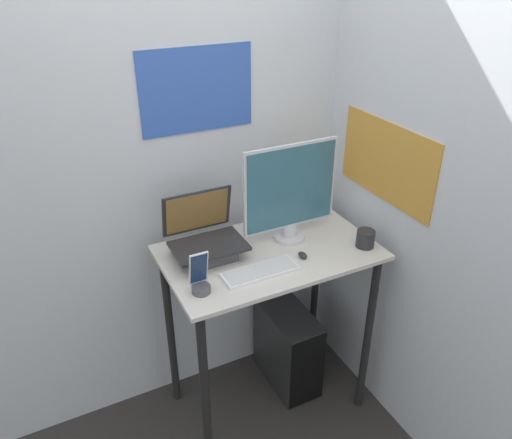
{
  "coord_description": "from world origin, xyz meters",
  "views": [
    {
      "loc": [
        -0.92,
        -1.4,
        2.2
      ],
      "look_at": [
        -0.07,
        0.29,
        1.16
      ],
      "focal_mm": 35.0,
      "sensor_mm": 36.0,
      "label": 1
    }
  ],
  "objects_px": {
    "monitor": "(290,194)",
    "mouse": "(303,255)",
    "keyboard": "(260,271)",
    "computer_tower": "(288,347)",
    "cell_phone": "(200,281)",
    "laptop": "(206,242)"
  },
  "relations": [
    {
      "from": "cell_phone",
      "to": "mouse",
      "type": "bearing_deg",
      "value": 3.4
    },
    {
      "from": "computer_tower",
      "to": "keyboard",
      "type": "bearing_deg",
      "value": -141.35
    },
    {
      "from": "cell_phone",
      "to": "computer_tower",
      "type": "relative_size",
      "value": 0.39
    },
    {
      "from": "monitor",
      "to": "keyboard",
      "type": "height_order",
      "value": "monitor"
    },
    {
      "from": "mouse",
      "to": "computer_tower",
      "type": "height_order",
      "value": "mouse"
    },
    {
      "from": "cell_phone",
      "to": "laptop",
      "type": "bearing_deg",
      "value": 62.66
    },
    {
      "from": "mouse",
      "to": "cell_phone",
      "type": "xyz_separation_m",
      "value": [
        -0.5,
        -0.03,
        0.04
      ]
    },
    {
      "from": "laptop",
      "to": "monitor",
      "type": "distance_m",
      "value": 0.44
    },
    {
      "from": "keyboard",
      "to": "mouse",
      "type": "bearing_deg",
      "value": 6.11
    },
    {
      "from": "cell_phone",
      "to": "computer_tower",
      "type": "bearing_deg",
      "value": 22.99
    },
    {
      "from": "mouse",
      "to": "cell_phone",
      "type": "relative_size",
      "value": 0.29
    },
    {
      "from": "laptop",
      "to": "monitor",
      "type": "relative_size",
      "value": 0.68
    },
    {
      "from": "keyboard",
      "to": "cell_phone",
      "type": "bearing_deg",
      "value": -178.82
    },
    {
      "from": "monitor",
      "to": "mouse",
      "type": "distance_m",
      "value": 0.28
    },
    {
      "from": "keyboard",
      "to": "computer_tower",
      "type": "bearing_deg",
      "value": 38.65
    },
    {
      "from": "mouse",
      "to": "laptop",
      "type": "bearing_deg",
      "value": 151.97
    },
    {
      "from": "keyboard",
      "to": "mouse",
      "type": "distance_m",
      "value": 0.22
    },
    {
      "from": "laptop",
      "to": "computer_tower",
      "type": "bearing_deg",
      "value": 1.31
    },
    {
      "from": "keyboard",
      "to": "cell_phone",
      "type": "distance_m",
      "value": 0.28
    },
    {
      "from": "cell_phone",
      "to": "monitor",
      "type": "bearing_deg",
      "value": 20.99
    },
    {
      "from": "keyboard",
      "to": "cell_phone",
      "type": "height_order",
      "value": "cell_phone"
    },
    {
      "from": "laptop",
      "to": "mouse",
      "type": "xyz_separation_m",
      "value": [
        0.38,
        -0.2,
        -0.06
      ]
    }
  ]
}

